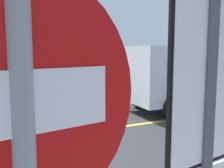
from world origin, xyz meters
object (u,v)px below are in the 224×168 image
object	(u,v)px
speed_limit_sign	(206,119)
car_white_mid_road	(25,92)
tree_left_verge	(34,20)
white_van	(199,73)

from	to	relation	value
speed_limit_sign	car_white_mid_road	xyz separation A→B (m)	(0.12, 7.40, -0.94)
tree_left_verge	speed_limit_sign	bearing A→B (deg)	-96.09
white_van	tree_left_verge	xyz separation A→B (m)	(-4.54, 6.05, 2.21)
white_van	tree_left_verge	world-z (taller)	tree_left_verge
speed_limit_sign	tree_left_verge	xyz separation A→B (m)	(1.30, 12.23, 1.72)
white_van	car_white_mid_road	xyz separation A→B (m)	(-5.73, 1.22, -0.44)
tree_left_verge	white_van	bearing A→B (deg)	-53.10
white_van	car_white_mid_road	world-z (taller)	white_van
speed_limit_sign	white_van	distance (m)	8.52
white_van	tree_left_verge	size ratio (longest dim) A/B	1.11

